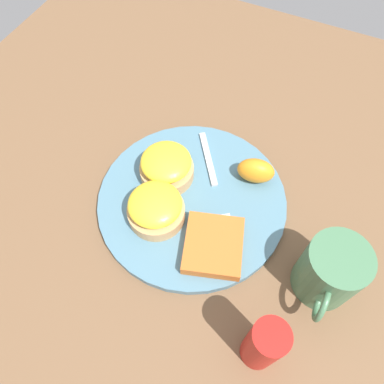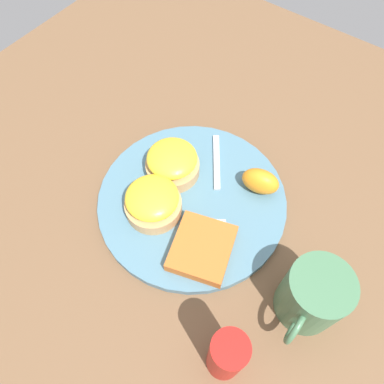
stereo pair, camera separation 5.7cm
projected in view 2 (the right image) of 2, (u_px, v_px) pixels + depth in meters
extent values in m
plane|color=brown|center=(192.00, 203.00, 0.61)|extent=(1.10, 1.10, 0.00)
cylinder|color=slate|center=(192.00, 201.00, 0.60)|extent=(0.30, 0.30, 0.01)
cylinder|color=tan|center=(173.00, 168.00, 0.61)|extent=(0.09, 0.09, 0.02)
ellipsoid|color=yellow|center=(172.00, 158.00, 0.59)|extent=(0.08, 0.08, 0.03)
cylinder|color=tan|center=(154.00, 206.00, 0.58)|extent=(0.09, 0.09, 0.02)
ellipsoid|color=yellow|center=(152.00, 198.00, 0.55)|extent=(0.08, 0.08, 0.03)
cube|color=#B96026|center=(202.00, 248.00, 0.54)|extent=(0.11, 0.11, 0.02)
ellipsoid|color=orange|center=(260.00, 181.00, 0.59)|extent=(0.05, 0.07, 0.04)
cube|color=silver|center=(217.00, 162.00, 0.63)|extent=(0.10, 0.07, 0.00)
cube|color=silver|center=(218.00, 233.00, 0.57)|extent=(0.05, 0.04, 0.00)
cylinder|color=#42704C|center=(313.00, 295.00, 0.48)|extent=(0.08, 0.08, 0.10)
torus|color=#42704C|center=(296.00, 325.00, 0.46)|extent=(0.05, 0.01, 0.05)
cylinder|color=#B21914|center=(227.00, 356.00, 0.44)|extent=(0.04, 0.04, 0.12)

